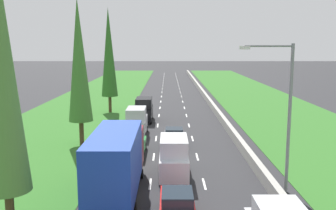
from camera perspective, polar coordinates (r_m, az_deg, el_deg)
The scene contains 16 objects.
ground_plane at distance 62.99m, azimuth 0.70°, elevation 0.92°, with size 300.00×300.00×0.00m, color #28282B.
grass_verge_left at distance 64.13m, azimuth -10.68°, elevation 0.92°, with size 14.00×140.00×0.04m, color #2D6623.
grass_verge_right at distance 64.74m, azimuth 13.51°, elevation 0.90°, with size 14.00×140.00×0.04m, color #2D6623.
median_barrier at distance 63.24m, azimuth 5.87°, elevation 1.29°, with size 0.44×120.00×0.85m, color #9E9B93.
lane_markings at distance 62.99m, azimuth 0.70°, elevation 0.92°, with size 3.64×116.00×0.01m.
red_sedan_centre_lane at distance 19.83m, azimuth 1.54°, elevation -15.05°, with size 1.82×4.50×1.64m.
white_van_centre_lane_third at distance 25.78m, azimuth 1.03°, elevation -7.89°, with size 1.96×4.90×2.82m.
blue_box_truck_left_lane at distance 22.16m, azimuth -7.50°, elevation -8.69°, with size 2.46×9.40×4.18m.
green_sedan_left_lane at distance 31.17m, azimuth -4.98°, elevation -6.04°, with size 1.82×4.50×1.64m.
silver_van_left_lane at distance 37.50m, azimuth -4.61°, elevation -2.53°, with size 1.96×4.90×2.82m.
black_van_left_lane at distance 44.42m, azimuth -3.47°, elevation -0.70°, with size 1.96×4.90×2.82m.
grey_hatchback_centre_lane at distance 33.41m, azimuth 1.06°, elevation -4.93°, with size 1.74×3.90×1.72m.
poplar_tree_nearest at distance 18.36m, azimuth -23.93°, elevation 6.43°, with size 2.16×2.16×14.52m.
poplar_tree_second at distance 34.05m, azimuth -13.13°, elevation 6.51°, with size 2.12×2.12×12.98m.
poplar_tree_third at distance 50.35m, azimuth -8.76°, elevation 7.82°, with size 2.14×2.14×13.73m.
street_light_mast at distance 23.39m, azimuth 17.26°, elevation -0.40°, with size 3.20×0.28×9.00m.
Camera 1 is at (-0.60, -2.36, 8.91)m, focal length 40.39 mm.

